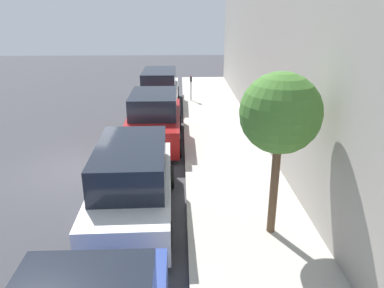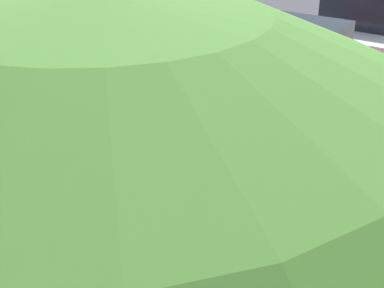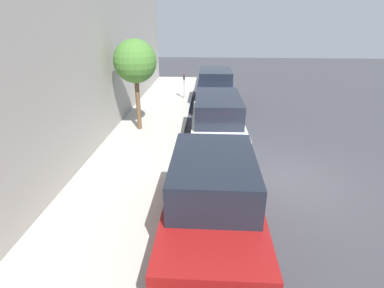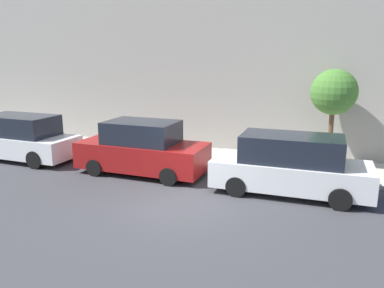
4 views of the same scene
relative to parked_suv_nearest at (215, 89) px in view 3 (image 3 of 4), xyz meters
name	(u,v)px [view 3 (image 3 of 4)]	position (x,y,z in m)	size (l,w,h in m)	color
ground_plane	(288,180)	(-2.15, 8.28, -0.93)	(60.00, 60.00, 0.00)	#38383D
sidewalk	(127,173)	(2.87, 8.28, -0.86)	(3.03, 32.00, 0.15)	#B2ADA3
parked_suv_nearest	(215,89)	(0.00, 0.00, 0.00)	(2.08, 4.81, 1.98)	navy
parked_minivan_second	(217,121)	(-0.01, 5.52, -0.01)	(2.02, 4.95, 1.90)	silver
parked_suv_third	(212,200)	(0.20, 10.92, 0.00)	(2.08, 4.80, 1.98)	maroon
parking_meter_near	(184,83)	(1.80, -0.98, 0.10)	(0.11, 0.15, 1.44)	#ADADB2
street_tree	(135,62)	(3.29, 4.42, 2.04)	(1.72, 1.72, 3.71)	brown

